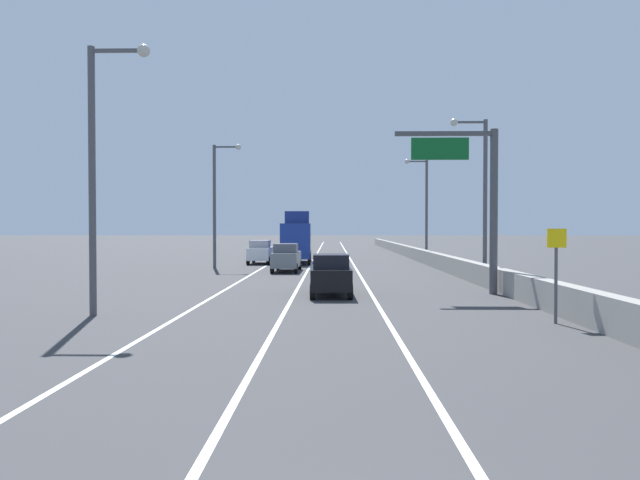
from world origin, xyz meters
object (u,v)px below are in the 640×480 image
at_px(car_white_0, 260,252).
at_px(car_black_1, 331,275).
at_px(overhead_sign_gantry, 478,190).
at_px(box_truck, 297,239).
at_px(lamp_post_right_third, 424,202).
at_px(lamp_post_left_mid, 218,196).
at_px(speed_advisory_sign, 556,268).
at_px(car_gray_2, 286,258).
at_px(lamp_post_right_second, 480,187).
at_px(lamp_post_left_near, 100,159).

xyz_separation_m(car_white_0, car_black_1, (5.92, -22.75, -0.05)).
height_order(overhead_sign_gantry, box_truck, overhead_sign_gantry).
height_order(lamp_post_right_third, lamp_post_left_mid, same).
height_order(speed_advisory_sign, lamp_post_right_third, lamp_post_right_third).
distance_m(car_white_0, car_black_1, 23.51).
xyz_separation_m(overhead_sign_gantry, car_gray_2, (-9.74, 13.50, -3.76)).
bearing_deg(car_white_0, car_black_1, -75.43).
bearing_deg(lamp_post_right_second, car_black_1, -138.66).
xyz_separation_m(speed_advisory_sign, lamp_post_left_near, (-15.00, 1.37, 3.61)).
height_order(speed_advisory_sign, box_truck, box_truck).
height_order(speed_advisory_sign, lamp_post_left_near, lamp_post_left_near).
bearing_deg(car_black_1, lamp_post_right_third, 72.87).
height_order(lamp_post_left_near, car_black_1, lamp_post_left_near).
bearing_deg(lamp_post_left_mid, overhead_sign_gantry, -48.23).
height_order(speed_advisory_sign, car_white_0, speed_advisory_sign).
xyz_separation_m(lamp_post_right_third, car_white_0, (-14.35, -4.61, -4.40)).
height_order(lamp_post_right_third, car_white_0, lamp_post_right_third).
bearing_deg(car_gray_2, overhead_sign_gantry, -54.19).
bearing_deg(speed_advisory_sign, box_truck, 107.70).
relative_size(lamp_post_right_third, lamp_post_left_near, 1.00).
bearing_deg(lamp_post_left_mid, car_black_1, -64.22).
height_order(overhead_sign_gantry, lamp_post_left_mid, lamp_post_left_mid).
distance_m(lamp_post_right_third, car_white_0, 15.70).
distance_m(lamp_post_left_near, car_white_0, 29.43).
bearing_deg(lamp_post_left_near, lamp_post_left_mid, 91.37).
distance_m(lamp_post_left_near, car_gray_2, 21.37).
bearing_deg(box_truck, lamp_post_left_near, -99.26).
height_order(lamp_post_right_second, car_black_1, lamp_post_right_second).
bearing_deg(speed_advisory_sign, car_white_0, 113.21).
xyz_separation_m(lamp_post_right_second, car_gray_2, (-11.63, 6.53, -4.41)).
relative_size(lamp_post_left_mid, car_black_1, 2.12).
xyz_separation_m(lamp_post_right_third, car_black_1, (-8.43, -27.36, -4.45)).
xyz_separation_m(overhead_sign_gantry, lamp_post_left_mid, (-15.13, 16.94, 0.65)).
xyz_separation_m(overhead_sign_gantry, lamp_post_right_third, (1.75, 26.80, 0.65)).
relative_size(lamp_post_right_second, car_white_0, 2.24).
xyz_separation_m(lamp_post_left_near, car_gray_2, (4.82, 20.34, -4.41)).
relative_size(speed_advisory_sign, box_truck, 0.39).
relative_size(lamp_post_right_third, lamp_post_left_mid, 1.00).
bearing_deg(lamp_post_left_near, car_white_0, 86.12).
bearing_deg(car_gray_2, speed_advisory_sign, -64.87).
bearing_deg(box_truck, speed_advisory_sign, -72.30).
bearing_deg(car_black_1, lamp_post_left_near, -141.46).
distance_m(car_black_1, box_truck, 24.14).
xyz_separation_m(lamp_post_left_mid, car_gray_2, (5.39, -3.44, -4.41)).
bearing_deg(lamp_post_right_third, car_black_1, -107.13).
distance_m(overhead_sign_gantry, speed_advisory_sign, 8.74).
height_order(car_white_0, car_gray_2, car_white_0).
xyz_separation_m(overhead_sign_gantry, box_truck, (-9.63, 23.38, -2.68)).
distance_m(speed_advisory_sign, lamp_post_right_second, 15.68).
height_order(lamp_post_right_third, lamp_post_left_near, same).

